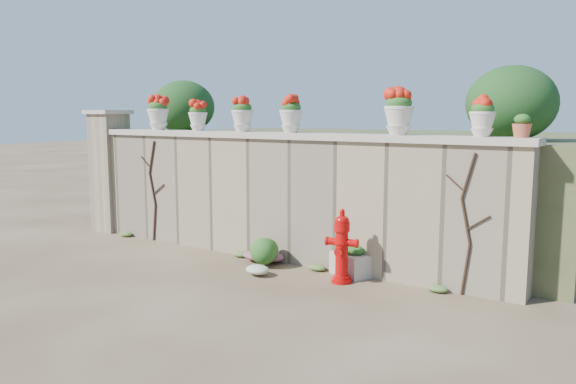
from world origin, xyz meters
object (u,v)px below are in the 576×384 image
Objects in this scene: planter_box at (350,261)px; fire_hydrant at (342,246)px; urn_pot_0 at (158,113)px; terracotta_pot at (522,127)px.

fire_hydrant is at bearing -59.82° from planter_box.
urn_pot_0 is 6.50m from terracotta_pot.
fire_hydrant is 2.85m from terracotta_pot.
urn_pot_0 reaches higher than fire_hydrant.
planter_box is (-0.05, 0.37, -0.31)m from fire_hydrant.
urn_pot_0 is at bearing -161.28° from planter_box.
urn_pot_0 reaches higher than planter_box.
fire_hydrant is 0.49m from planter_box.
urn_pot_0 is (-4.30, 0.62, 1.88)m from fire_hydrant.
fire_hydrant reaches higher than planter_box.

